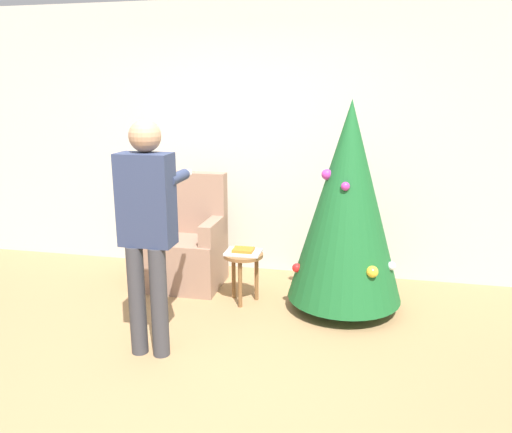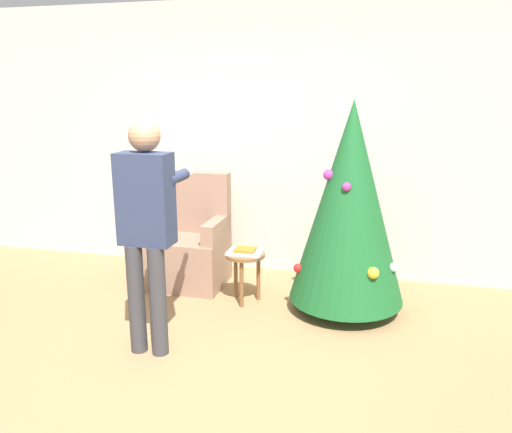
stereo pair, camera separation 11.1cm
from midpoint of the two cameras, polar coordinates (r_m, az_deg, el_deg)
name	(u,v)px [view 1 (the left image)]	position (r m, az deg, el deg)	size (l,w,h in m)	color
ground_plane	(176,381)	(3.48, -10.12, -18.03)	(14.00, 14.00, 0.00)	#99754C
wall_back	(251,141)	(5.10, -1.26, 8.66)	(8.00, 0.06, 2.70)	beige
christmas_tree	(348,203)	(4.19, 9.69, 1.57)	(0.97, 0.97, 1.78)	brown
armchair	(184,246)	(4.89, -8.93, -3.40)	(0.76, 0.61, 1.08)	#93705B
person_standing	(147,220)	(3.51, -13.23, -0.36)	(0.39, 0.57, 1.66)	#38383D
side_stool	(243,263)	(4.42, -2.18, -5.28)	(0.35, 0.35, 0.45)	brown
laptop	(243,252)	(4.39, -2.19, -4.11)	(0.31, 0.23, 0.02)	silver
book	(243,250)	(4.39, -2.19, -3.84)	(0.18, 0.15, 0.02)	orange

